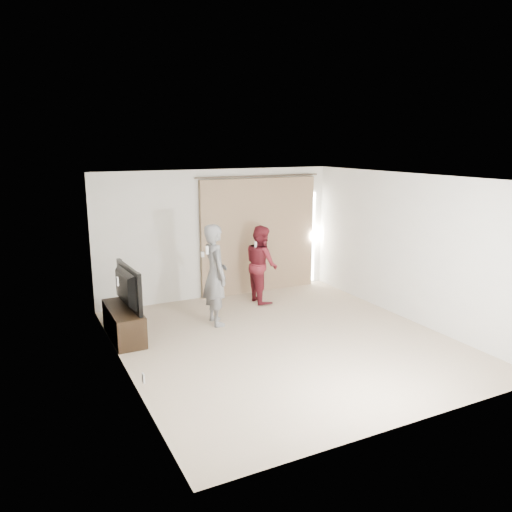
{
  "coord_description": "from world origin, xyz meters",
  "views": [
    {
      "loc": [
        -3.75,
        -6.53,
        3.1
      ],
      "look_at": [
        0.09,
        1.2,
        1.14
      ],
      "focal_mm": 35.0,
      "sensor_mm": 36.0,
      "label": 1
    }
  ],
  "objects_px": {
    "person_woman": "(261,264)",
    "person_man": "(215,275)",
    "tv_console": "(124,323)",
    "tv": "(122,288)"
  },
  "relations": [
    {
      "from": "tv_console",
      "to": "person_man",
      "type": "bearing_deg",
      "value": -1.96
    },
    {
      "from": "person_woman",
      "to": "person_man",
      "type": "bearing_deg",
      "value": -149.03
    },
    {
      "from": "tv",
      "to": "person_woman",
      "type": "relative_size",
      "value": 0.78
    },
    {
      "from": "tv",
      "to": "person_man",
      "type": "xyz_separation_m",
      "value": [
        1.59,
        -0.05,
        0.04
      ]
    },
    {
      "from": "tv_console",
      "to": "tv",
      "type": "distance_m",
      "value": 0.6
    },
    {
      "from": "tv_console",
      "to": "person_woman",
      "type": "xyz_separation_m",
      "value": [
        2.88,
        0.72,
        0.52
      ]
    },
    {
      "from": "tv",
      "to": "person_woman",
      "type": "xyz_separation_m",
      "value": [
        2.88,
        0.72,
        -0.08
      ]
    },
    {
      "from": "tv",
      "to": "person_woman",
      "type": "height_order",
      "value": "person_woman"
    },
    {
      "from": "tv",
      "to": "person_woman",
      "type": "distance_m",
      "value": 2.97
    },
    {
      "from": "person_man",
      "to": "tv",
      "type": "bearing_deg",
      "value": 178.04
    }
  ]
}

